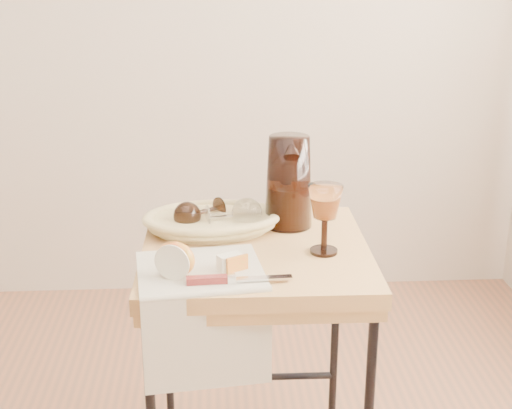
{
  "coord_description": "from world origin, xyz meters",
  "views": [
    {
      "loc": [
        0.48,
        -1.19,
        1.44
      ],
      "look_at": [
        0.58,
        0.49,
        0.85
      ],
      "focal_mm": 50.9,
      "sensor_mm": 36.0,
      "label": 1
    }
  ],
  "objects_px": {
    "goblet_lying_a": "(201,212)",
    "apple_half": "(176,259)",
    "tea_towel": "(200,270)",
    "bread_basket": "(212,223)",
    "pitcher": "(289,182)",
    "goblet_lying_b": "(230,214)",
    "wine_goblet": "(325,219)",
    "side_table": "(256,371)",
    "table_knife": "(235,278)"
  },
  "relations": [
    {
      "from": "goblet_lying_a",
      "to": "tea_towel",
      "type": "bearing_deg",
      "value": 54.34
    },
    {
      "from": "pitcher",
      "to": "bread_basket",
      "type": "bearing_deg",
      "value": -171.79
    },
    {
      "from": "side_table",
      "to": "wine_goblet",
      "type": "relative_size",
      "value": 4.11
    },
    {
      "from": "goblet_lying_a",
      "to": "pitcher",
      "type": "relative_size",
      "value": 0.42
    },
    {
      "from": "goblet_lying_a",
      "to": "table_knife",
      "type": "distance_m",
      "value": 0.36
    },
    {
      "from": "pitcher",
      "to": "table_knife",
      "type": "relative_size",
      "value": 1.23
    },
    {
      "from": "pitcher",
      "to": "apple_half",
      "type": "bearing_deg",
      "value": -131.77
    },
    {
      "from": "wine_goblet",
      "to": "tea_towel",
      "type": "bearing_deg",
      "value": -162.86
    },
    {
      "from": "side_table",
      "to": "goblet_lying_a",
      "type": "height_order",
      "value": "goblet_lying_a"
    },
    {
      "from": "goblet_lying_b",
      "to": "goblet_lying_a",
      "type": "bearing_deg",
      "value": 146.76
    },
    {
      "from": "pitcher",
      "to": "wine_goblet",
      "type": "height_order",
      "value": "pitcher"
    },
    {
      "from": "side_table",
      "to": "bread_basket",
      "type": "bearing_deg",
      "value": 133.24
    },
    {
      "from": "side_table",
      "to": "goblet_lying_b",
      "type": "xyz_separation_m",
      "value": [
        -0.06,
        0.1,
        0.42
      ]
    },
    {
      "from": "goblet_lying_a",
      "to": "apple_half",
      "type": "bearing_deg",
      "value": 44.61
    },
    {
      "from": "apple_half",
      "to": "tea_towel",
      "type": "bearing_deg",
      "value": 54.75
    },
    {
      "from": "goblet_lying_b",
      "to": "apple_half",
      "type": "relative_size",
      "value": 1.45
    },
    {
      "from": "goblet_lying_a",
      "to": "wine_goblet",
      "type": "xyz_separation_m",
      "value": [
        0.31,
        -0.18,
        0.04
      ]
    },
    {
      "from": "tea_towel",
      "to": "bread_basket",
      "type": "bearing_deg",
      "value": 76.51
    },
    {
      "from": "tea_towel",
      "to": "goblet_lying_b",
      "type": "height_order",
      "value": "goblet_lying_b"
    },
    {
      "from": "pitcher",
      "to": "apple_half",
      "type": "distance_m",
      "value": 0.44
    },
    {
      "from": "bread_basket",
      "to": "table_knife",
      "type": "height_order",
      "value": "bread_basket"
    },
    {
      "from": "bread_basket",
      "to": "pitcher",
      "type": "height_order",
      "value": "pitcher"
    },
    {
      "from": "bread_basket",
      "to": "table_knife",
      "type": "relative_size",
      "value": 1.4
    },
    {
      "from": "tea_towel",
      "to": "goblet_lying_a",
      "type": "distance_m",
      "value": 0.28
    },
    {
      "from": "bread_basket",
      "to": "goblet_lying_a",
      "type": "distance_m",
      "value": 0.04
    },
    {
      "from": "wine_goblet",
      "to": "apple_half",
      "type": "bearing_deg",
      "value": -160.23
    },
    {
      "from": "bread_basket",
      "to": "table_knife",
      "type": "distance_m",
      "value": 0.34
    },
    {
      "from": "goblet_lying_a",
      "to": "wine_goblet",
      "type": "relative_size",
      "value": 0.68
    },
    {
      "from": "wine_goblet",
      "to": "goblet_lying_b",
      "type": "bearing_deg",
      "value": 147.28
    },
    {
      "from": "apple_half",
      "to": "table_knife",
      "type": "bearing_deg",
      "value": 5.28
    },
    {
      "from": "tea_towel",
      "to": "goblet_lying_b",
      "type": "relative_size",
      "value": 2.17
    },
    {
      "from": "apple_half",
      "to": "table_knife",
      "type": "height_order",
      "value": "apple_half"
    },
    {
      "from": "apple_half",
      "to": "goblet_lying_a",
      "type": "bearing_deg",
      "value": 101.82
    },
    {
      "from": "tea_towel",
      "to": "goblet_lying_b",
      "type": "bearing_deg",
      "value": 65.08
    },
    {
      "from": "table_knife",
      "to": "side_table",
      "type": "bearing_deg",
      "value": 71.67
    },
    {
      "from": "tea_towel",
      "to": "wine_goblet",
      "type": "xyz_separation_m",
      "value": [
        0.31,
        0.09,
        0.09
      ]
    },
    {
      "from": "side_table",
      "to": "table_knife",
      "type": "relative_size",
      "value": 3.11
    },
    {
      "from": "bread_basket",
      "to": "side_table",
      "type": "bearing_deg",
      "value": -50.54
    },
    {
      "from": "side_table",
      "to": "goblet_lying_b",
      "type": "relative_size",
      "value": 5.48
    },
    {
      "from": "tea_towel",
      "to": "bread_basket",
      "type": "distance_m",
      "value": 0.26
    },
    {
      "from": "bread_basket",
      "to": "goblet_lying_b",
      "type": "relative_size",
      "value": 2.46
    },
    {
      "from": "bread_basket",
      "to": "wine_goblet",
      "type": "distance_m",
      "value": 0.33
    },
    {
      "from": "bread_basket",
      "to": "pitcher",
      "type": "bearing_deg",
      "value": 4.57
    },
    {
      "from": "side_table",
      "to": "pitcher",
      "type": "height_order",
      "value": "pitcher"
    },
    {
      "from": "bread_basket",
      "to": "goblet_lying_a",
      "type": "relative_size",
      "value": 2.71
    },
    {
      "from": "pitcher",
      "to": "apple_half",
      "type": "height_order",
      "value": "pitcher"
    },
    {
      "from": "side_table",
      "to": "apple_half",
      "type": "bearing_deg",
      "value": -137.01
    },
    {
      "from": "pitcher",
      "to": "wine_goblet",
      "type": "distance_m",
      "value": 0.21
    },
    {
      "from": "table_knife",
      "to": "goblet_lying_a",
      "type": "bearing_deg",
      "value": 99.66
    },
    {
      "from": "bread_basket",
      "to": "wine_goblet",
      "type": "bearing_deg",
      "value": -34.75
    }
  ]
}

